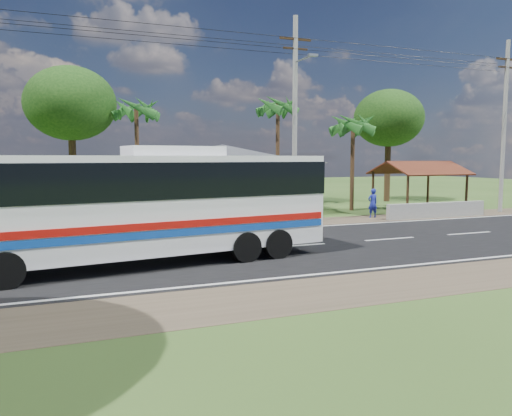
{
  "coord_description": "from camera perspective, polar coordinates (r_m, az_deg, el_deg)",
  "views": [
    {
      "loc": [
        -8.84,
        -17.92,
        3.58
      ],
      "look_at": [
        -1.4,
        1.0,
        1.51
      ],
      "focal_mm": 35.0,
      "sensor_mm": 36.0,
      "label": 1
    }
  ],
  "objects": [
    {
      "name": "palm_far",
      "position": [
        34.41,
        -13.54,
        10.82
      ],
      "size": [
        2.8,
        2.8,
        7.7
      ],
      "color": "#47301E",
      "rests_on": "ground"
    },
    {
      "name": "palm_mid",
      "position": [
        36.74,
        2.51,
        11.4
      ],
      "size": [
        2.8,
        2.8,
        8.2
      ],
      "color": "#47301E",
      "rests_on": "ground"
    },
    {
      "name": "coach_bus",
      "position": [
        16.83,
        -12.7,
        1.17
      ],
      "size": [
        12.96,
        4.29,
        3.95
      ],
      "rotation": [
        0.0,
        0.0,
        0.13
      ],
      "color": "white",
      "rests_on": "ground"
    },
    {
      "name": "house",
      "position": [
        32.46,
        -3.82,
        4.15
      ],
      "size": [
        12.4,
        10.0,
        5.0
      ],
      "color": "tan",
      "rests_on": "ground"
    },
    {
      "name": "road",
      "position": [
        20.3,
        4.73,
        -4.34
      ],
      "size": [
        120.0,
        16.0,
        0.03
      ],
      "color": "black",
      "rests_on": "ground"
    },
    {
      "name": "utility_poles",
      "position": [
        27.07,
        3.83,
        10.44
      ],
      "size": [
        32.8,
        2.22,
        11.0
      ],
      "color": "#9E9E99",
      "rests_on": "ground"
    },
    {
      "name": "palm_near",
      "position": [
        34.31,
        11.04,
        9.27
      ],
      "size": [
        2.8,
        2.8,
        6.7
      ],
      "color": "#47301E",
      "rests_on": "ground"
    },
    {
      "name": "waiting_shed",
      "position": [
        34.29,
        18.15,
        4.11
      ],
      "size": [
        5.2,
        4.48,
        3.35
      ],
      "color": "#392614",
      "rests_on": "ground"
    },
    {
      "name": "concrete_barrier",
      "position": [
        31.58,
        19.97,
        -0.22
      ],
      "size": [
        7.0,
        0.3,
        0.9
      ],
      "primitive_type": "cube",
      "color": "#9E9E99",
      "rests_on": "ground"
    },
    {
      "name": "ground",
      "position": [
        20.3,
        4.73,
        -4.36
      ],
      "size": [
        120.0,
        120.0,
        0.0
      ],
      "primitive_type": "plane",
      "color": "#2E4D1B",
      "rests_on": "ground"
    },
    {
      "name": "motorcycle",
      "position": [
        24.82,
        1.63,
        -1.5
      ],
      "size": [
        1.68,
        0.86,
        0.84
      ],
      "primitive_type": "imported",
      "rotation": [
        0.0,
        0.0,
        1.77
      ],
      "color": "black",
      "rests_on": "ground"
    },
    {
      "name": "tree_behind_house",
      "position": [
        36.11,
        -20.42,
        11.08
      ],
      "size": [
        6.0,
        6.0,
        9.61
      ],
      "color": "#47301E",
      "rests_on": "ground"
    },
    {
      "name": "person",
      "position": [
        30.41,
        13.19,
        0.54
      ],
      "size": [
        0.63,
        0.42,
        1.73
      ],
      "primitive_type": "imported",
      "rotation": [
        0.0,
        0.0,
        3.14
      ],
      "color": "#1B2596",
      "rests_on": "ground"
    },
    {
      "name": "tree_behind_shed",
      "position": [
        42.16,
        14.93,
        9.84
      ],
      "size": [
        5.6,
        5.6,
        9.02
      ],
      "color": "#47301E",
      "rests_on": "ground"
    }
  ]
}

